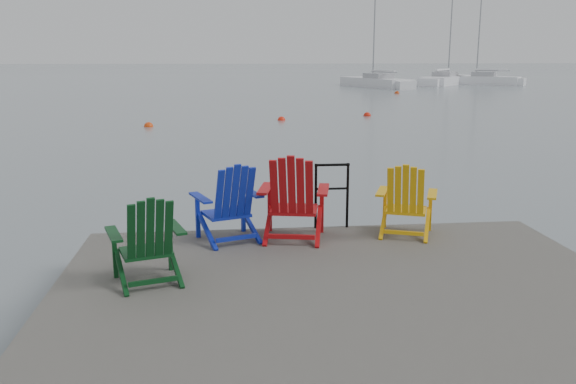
{
  "coord_description": "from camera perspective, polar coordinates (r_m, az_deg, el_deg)",
  "views": [
    {
      "loc": [
        -1.2,
        -5.55,
        2.83
      ],
      "look_at": [
        -0.27,
        3.19,
        0.85
      ],
      "focal_mm": 38.0,
      "sensor_mm": 36.0,
      "label": 1
    }
  ],
  "objects": [
    {
      "name": "handrail",
      "position": [
        8.33,
        4.12,
        0.25
      ],
      "size": [
        0.48,
        0.04,
        0.9
      ],
      "color": "black",
      "rests_on": "dock"
    },
    {
      "name": "buoy_a",
      "position": [
        27.16,
        -0.62,
        6.73
      ],
      "size": [
        0.34,
        0.34,
        0.34
      ],
      "primitive_type": "sphere",
      "color": "red",
      "rests_on": "ground"
    },
    {
      "name": "sailboat_near",
      "position": [
        56.15,
        8.19,
        10.06
      ],
      "size": [
        4.96,
        9.2,
        12.25
      ],
      "rotation": [
        0.0,
        0.0,
        0.31
      ],
      "color": "silver",
      "rests_on": "ground"
    },
    {
      "name": "buoy_b",
      "position": [
        25.32,
        -12.91,
        5.97
      ],
      "size": [
        0.38,
        0.38,
        0.38
      ],
      "primitive_type": "sphere",
      "color": "red",
      "rests_on": "ground"
    },
    {
      "name": "dock",
      "position": [
        6.2,
        5.73,
        -11.0
      ],
      "size": [
        6.0,
        5.0,
        1.4
      ],
      "color": "#292724",
      "rests_on": "ground"
    },
    {
      "name": "sailboat_far",
      "position": [
        63.01,
        17.54,
        9.88
      ],
      "size": [
        6.98,
        5.95,
        10.25
      ],
      "rotation": [
        0.0,
        0.0,
        0.92
      ],
      "color": "white",
      "rests_on": "ground"
    },
    {
      "name": "sailboat_mid",
      "position": [
        62.74,
        14.59,
        10.05
      ],
      "size": [
        7.94,
        9.33,
        13.33
      ],
      "rotation": [
        0.0,
        0.0,
        -0.65
      ],
      "color": "white",
      "rests_on": "ground"
    },
    {
      "name": "chair_blue",
      "position": [
        7.74,
        -5.51,
        -0.96
      ],
      "size": [
        0.97,
        0.92,
        1.01
      ],
      "rotation": [
        0.0,
        0.0,
        0.35
      ],
      "color": "#0F21A2",
      "rests_on": "dock"
    },
    {
      "name": "buoy_d",
      "position": [
        46.89,
        10.16,
        9.06
      ],
      "size": [
        0.38,
        0.38,
        0.38
      ],
      "primitive_type": "sphere",
      "color": "#BA350A",
      "rests_on": "ground"
    },
    {
      "name": "chair_yellow",
      "position": [
        8.1,
        10.99,
        -0.69
      ],
      "size": [
        0.93,
        0.89,
        0.97
      ],
      "rotation": [
        0.0,
        0.0,
        -0.37
      ],
      "color": "#E9A80C",
      "rests_on": "dock"
    },
    {
      "name": "chair_green",
      "position": [
        6.45,
        -13.01,
        -4.34
      ],
      "size": [
        0.89,
        0.85,
        0.95
      ],
      "rotation": [
        0.0,
        0.0,
        0.3
      ],
      "color": "#093414",
      "rests_on": "dock"
    },
    {
      "name": "buoy_c",
      "position": [
        29.35,
        7.42,
        7.07
      ],
      "size": [
        0.36,
        0.36,
        0.36
      ],
      "primitive_type": "sphere",
      "color": "red",
      "rests_on": "ground"
    },
    {
      "name": "chair_red",
      "position": [
        7.76,
        0.49,
        -0.49
      ],
      "size": [
        1.0,
        0.95,
        1.11
      ],
      "rotation": [
        0.0,
        0.0,
        -0.21
      ],
      "color": "#B10D10",
      "rests_on": "dock"
    },
    {
      "name": "ground",
      "position": [
        6.35,
        5.66,
        -13.87
      ],
      "size": [
        400.0,
        400.0,
        0.0
      ],
      "primitive_type": "plane",
      "color": "slate",
      "rests_on": "ground"
    }
  ]
}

